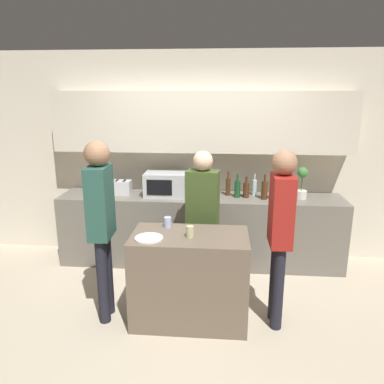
{
  "coord_description": "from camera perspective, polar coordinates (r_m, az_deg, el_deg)",
  "views": [
    {
      "loc": [
        0.28,
        -3.19,
        2.19
      ],
      "look_at": [
        -0.02,
        0.33,
        1.24
      ],
      "focal_mm": 35.0,
      "sensor_mm": 36.0,
      "label": 1
    }
  ],
  "objects": [
    {
      "name": "person_right",
      "position": [
        3.52,
        13.32,
        -4.84
      ],
      "size": [
        0.22,
        0.34,
        1.7
      ],
      "rotation": [
        0.0,
        0.0,
        -4.7
      ],
      "color": "black",
      "rests_on": "ground_plane"
    },
    {
      "name": "kitchen_island",
      "position": [
        3.71,
        -0.33,
        -12.95
      ],
      "size": [
        1.1,
        0.61,
        0.89
      ],
      "color": "brown",
      "rests_on": "ground_plane"
    },
    {
      "name": "bottle_3",
      "position": [
        4.86,
        9.46,
        0.76
      ],
      "size": [
        0.06,
        0.06,
        0.28
      ],
      "color": "silver",
      "rests_on": "back_counter"
    },
    {
      "name": "cup_0",
      "position": [
        3.46,
        -0.31,
        -6.06
      ],
      "size": [
        0.07,
        0.07,
        0.11
      ],
      "color": "#C0BD8C",
      "rests_on": "kitchen_island"
    },
    {
      "name": "potted_plant",
      "position": [
        4.81,
        16.4,
        1.34
      ],
      "size": [
        0.14,
        0.14,
        0.4
      ],
      "color": "silver",
      "rests_on": "back_counter"
    },
    {
      "name": "bottle_1",
      "position": [
        4.72,
        6.92,
        0.53
      ],
      "size": [
        0.07,
        0.07,
        0.3
      ],
      "color": "#194723",
      "rests_on": "back_counter"
    },
    {
      "name": "plate_on_island",
      "position": [
        3.46,
        -6.59,
        -6.99
      ],
      "size": [
        0.26,
        0.26,
        0.01
      ],
      "color": "white",
      "rests_on": "kitchen_island"
    },
    {
      "name": "back_wall",
      "position": [
        4.9,
        1.56,
        7.41
      ],
      "size": [
        6.4,
        0.4,
        2.7
      ],
      "color": "beige",
      "rests_on": "ground_plane"
    },
    {
      "name": "ground_plane",
      "position": [
        3.88,
        -0.13,
        -19.31
      ],
      "size": [
        14.0,
        14.0,
        0.0
      ],
      "primitive_type": "plane",
      "color": "#BCAD93"
    },
    {
      "name": "person_center",
      "position": [
        3.6,
        -13.7,
        -3.55
      ],
      "size": [
        0.23,
        0.35,
        1.77
      ],
      "rotation": [
        0.0,
        0.0,
        -1.53
      ],
      "color": "black",
      "rests_on": "ground_plane"
    },
    {
      "name": "bottle_5",
      "position": [
        4.72,
        12.16,
        0.26
      ],
      "size": [
        0.08,
        0.08,
        0.29
      ],
      "color": "#472814",
      "rests_on": "back_counter"
    },
    {
      "name": "bottle_4",
      "position": [
        4.69,
        10.98,
        0.34
      ],
      "size": [
        0.08,
        0.08,
        0.31
      ],
      "color": "#472814",
      "rests_on": "back_counter"
    },
    {
      "name": "bottle_2",
      "position": [
        4.73,
        8.26,
        0.37
      ],
      "size": [
        0.08,
        0.08,
        0.27
      ],
      "color": "#472814",
      "rests_on": "back_counter"
    },
    {
      "name": "cup_1",
      "position": [
        3.71,
        -3.73,
        -4.61
      ],
      "size": [
        0.07,
        0.07,
        0.1
      ],
      "color": "#A9B1DE",
      "rests_on": "kitchen_island"
    },
    {
      "name": "bottle_0",
      "position": [
        4.79,
        5.5,
        0.87
      ],
      "size": [
        0.06,
        0.06,
        0.31
      ],
      "color": "#472814",
      "rests_on": "back_counter"
    },
    {
      "name": "person_left",
      "position": [
        4.03,
        1.61,
        -2.91
      ],
      "size": [
        0.36,
        0.24,
        1.6
      ],
      "rotation": [
        0.0,
        0.0,
        -3.29
      ],
      "color": "black",
      "rests_on": "ground_plane"
    },
    {
      "name": "microwave",
      "position": [
        4.78,
        -4.03,
        1.24
      ],
      "size": [
        0.52,
        0.39,
        0.3
      ],
      "color": "#B7BABC",
      "rests_on": "back_counter"
    },
    {
      "name": "back_counter",
      "position": [
        4.9,
        1.28,
        -5.71
      ],
      "size": [
        3.6,
        0.62,
        0.9
      ],
      "color": "#6B665B",
      "rests_on": "ground_plane"
    },
    {
      "name": "toaster",
      "position": [
        4.92,
        -10.77,
        0.69
      ],
      "size": [
        0.26,
        0.16,
        0.18
      ],
      "color": "silver",
      "rests_on": "back_counter"
    }
  ]
}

